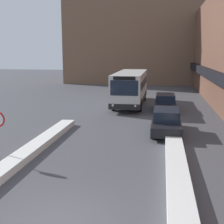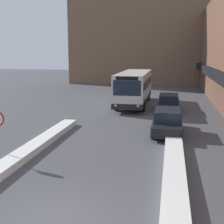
% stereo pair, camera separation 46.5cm
% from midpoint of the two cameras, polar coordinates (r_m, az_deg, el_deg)
% --- Properties ---
extents(ground_plane, '(160.00, 160.00, 0.00)m').
position_cam_midpoint_polar(ground_plane, '(10.15, -10.59, -19.27)').
color(ground_plane, '#47474C').
extents(building_backdrop_far, '(26.00, 8.00, 18.52)m').
position_cam_midpoint_polar(building_backdrop_far, '(52.87, 5.99, 15.38)').
color(building_backdrop_far, brown).
rests_on(building_backdrop_far, ground_plane).
extents(snow_bank_left, '(0.90, 15.22, 0.36)m').
position_cam_midpoint_polar(snow_bank_left, '(15.53, -17.15, -7.96)').
color(snow_bank_left, silver).
rests_on(snow_bank_left, ground_plane).
extents(snow_bank_right, '(0.90, 15.78, 0.41)m').
position_cam_midpoint_polar(snow_bank_right, '(12.26, 10.97, -12.69)').
color(snow_bank_right, silver).
rests_on(snow_bank_right, ground_plane).
extents(city_bus, '(2.61, 10.44, 3.20)m').
position_cam_midpoint_polar(city_bus, '(30.21, 2.98, 4.55)').
color(city_bus, silver).
rests_on(city_bus, ground_plane).
extents(parked_car_front, '(1.83, 4.76, 1.52)m').
position_cam_midpoint_polar(parked_car_front, '(20.07, 9.22, -1.67)').
color(parked_car_front, black).
rests_on(parked_car_front, ground_plane).
extents(parked_car_middle, '(1.86, 4.74, 1.46)m').
position_cam_midpoint_polar(parked_car_middle, '(27.64, 9.25, 1.74)').
color(parked_car_middle, black).
rests_on(parked_car_middle, ground_plane).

